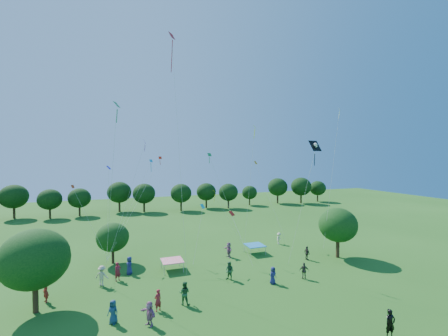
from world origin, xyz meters
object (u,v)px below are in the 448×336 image
tent_red_stripe (172,261)px  red_high_kite (174,78)px  near_tree_west (35,259)px  pirate_kite (315,148)px  near_tree_north (113,237)px  man_in_black (390,324)px  near_tree_east (338,225)px  tent_blue (255,245)px

tent_red_stripe → red_high_kite: (-0.16, -2.61, 18.56)m
near_tree_west → pirate_kite: pirate_kite is taller
near_tree_west → tent_red_stripe: (11.48, 5.02, -3.13)m
near_tree_west → red_high_kite: bearing=12.0°
near_tree_west → near_tree_north: (5.55, 9.45, -1.20)m
tent_red_stripe → red_high_kite: size_ratio=0.10×
tent_red_stripe → pirate_kite: size_ratio=0.18×
pirate_kite → near_tree_west: bearing=175.6°
man_in_black → tent_red_stripe: bearing=132.7°
near_tree_north → near_tree_east: 26.33m
near_tree_west → tent_red_stripe: bearing=23.6°
tent_blue → pirate_kite: pirate_kite is taller
tent_blue → pirate_kite: size_ratio=0.18×
near_tree_east → man_in_black: bearing=-119.1°
near_tree_north → tent_red_stripe: 7.65m
near_tree_east → near_tree_west: bearing=-175.7°
near_tree_east → pirate_kite: bearing=-147.5°
near_tree_east → pirate_kite: size_ratio=0.48×
tent_red_stripe → near_tree_north: bearing=143.3°
pirate_kite → red_high_kite: red_high_kite is taller
red_high_kite → near_tree_east: bearing=-0.2°
man_in_black → pirate_kite: size_ratio=0.15×
man_in_black → tent_blue: bearing=100.8°
near_tree_north → tent_red_stripe: size_ratio=2.08×
near_tree_north → pirate_kite: 24.07m
near_tree_west → tent_blue: near_tree_west is taller
near_tree_north → tent_blue: near_tree_north is taller
near_tree_east → tent_blue: bearing=151.6°
near_tree_east → tent_red_stripe: near_tree_east is taller
near_tree_west → tent_red_stripe: size_ratio=2.94×
tent_red_stripe → near_tree_west: bearing=-156.4°
near_tree_west → man_in_black: (22.99, -11.81, -3.23)m
tent_red_stripe → tent_blue: (10.68, 2.03, 0.00)m
tent_blue → red_high_kite: (-10.84, -4.64, 18.56)m
near_tree_east → man_in_black: size_ratio=3.16×
near_tree_north → near_tree_east: bearing=-15.7°
near_tree_north → man_in_black: size_ratio=2.44×
near_tree_east → tent_red_stripe: size_ratio=2.70×
red_high_kite → pirate_kite: bearing=-18.2°
man_in_black → pirate_kite: 15.65m
near_tree_west → near_tree_east: 30.97m
near_tree_west → tent_blue: size_ratio=2.94×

